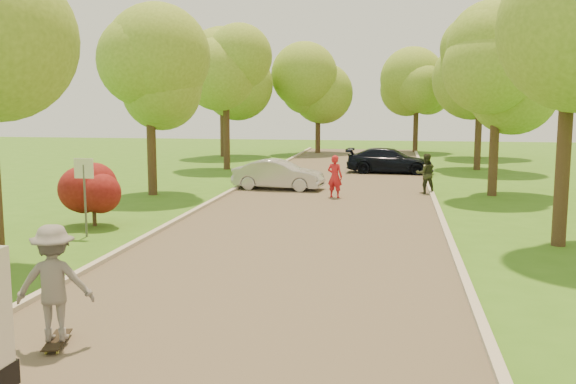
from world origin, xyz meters
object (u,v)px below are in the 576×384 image
Objects in this scene: street_sign at (84,181)px; dark_sedan at (390,161)px; longboard at (57,340)px; skateboarder at (54,283)px; silver_sedan at (278,175)px; person_olive at (426,174)px; person_striped at (335,177)px.

dark_sedan is (8.10, 17.49, -0.91)m from street_sign.
skateboarder is (0.00, 0.00, 0.90)m from longboard.
person_olive is at bearing -86.83° from silver_sedan.
person_olive reaches higher than longboard.
silver_sedan is 4.04× the size of longboard.
street_sign is 10.95m from silver_sedan.
skateboarder is at bearing 98.55° from person_striped.
person_striped is (6.09, 8.32, -0.73)m from street_sign.
skateboarder reaches higher than person_striped.
street_sign is at bearing 158.49° from dark_sedan.
silver_sedan is 17.92m from longboard.
silver_sedan is (3.50, 10.34, -0.94)m from street_sign.
street_sign is 0.57× the size of silver_sedan.
dark_sedan is at bearing -27.20° from silver_sedan.
street_sign reaches higher than person_striped.
dark_sedan is at bearing -92.56° from person_olive.
dark_sedan reaches higher than longboard.
silver_sedan is 3.29m from person_striped.
person_striped is (2.59, -2.01, 0.20)m from silver_sedan.
person_olive reaches higher than dark_sedan.
dark_sedan is at bearing 65.15° from street_sign.
person_striped is at bearing 53.82° from street_sign.
person_striped reaches higher than person_olive.
dark_sedan is 25.51m from skateboarder.
silver_sedan is 17.92m from skateboarder.
person_striped is at bearing -122.33° from silver_sedan.
longboard is at bearing -174.91° from silver_sedan.
person_olive is at bearing -124.87° from skateboarder.
skateboarder is at bearing 180.00° from longboard.
street_sign reaches higher than skateboarder.
street_sign is at bearing -81.52° from skateboarder.
street_sign is at bearing 32.40° from person_olive.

